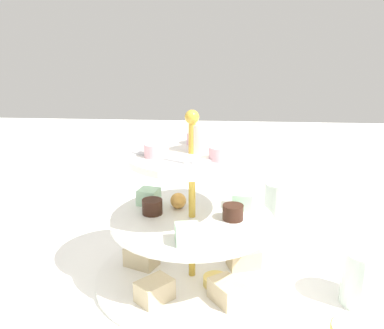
{
  "coord_description": "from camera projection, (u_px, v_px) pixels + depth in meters",
  "views": [
    {
      "loc": [
        0.04,
        -0.61,
        0.37
      ],
      "look_at": [
        0.0,
        0.0,
        0.18
      ],
      "focal_mm": 42.42,
      "sensor_mm": 36.0,
      "label": 1
    }
  ],
  "objects": [
    {
      "name": "butter_knife_left",
      "position": [
        105.0,
        216.0,
        0.92
      ],
      "size": [
        0.13,
        0.13,
        0.0
      ],
      "primitive_type": "cube",
      "rotation": [
        0.0,
        0.0,
        3.91
      ],
      "color": "silver",
      "rests_on": "ground_plane"
    },
    {
      "name": "water_glass_mid_back",
      "position": [
        280.0,
        210.0,
        0.82
      ],
      "size": [
        0.06,
        0.06,
        0.1
      ],
      "primitive_type": "cylinder",
      "color": "silver",
      "rests_on": "ground_plane"
    },
    {
      "name": "tiered_serving_stand",
      "position": [
        192.0,
        233.0,
        0.67
      ],
      "size": [
        0.29,
        0.29,
        0.26
      ],
      "color": "white",
      "rests_on": "ground_plane"
    },
    {
      "name": "water_glass_tall_right",
      "position": [
        17.0,
        285.0,
        0.57
      ],
      "size": [
        0.07,
        0.07,
        0.12
      ],
      "primitive_type": "cylinder",
      "color": "silver",
      "rests_on": "ground_plane"
    },
    {
      "name": "water_glass_short_left",
      "position": [
        365.0,
        278.0,
        0.62
      ],
      "size": [
        0.06,
        0.06,
        0.08
      ],
      "primitive_type": "cylinder",
      "color": "silver",
      "rests_on": "ground_plane"
    },
    {
      "name": "ground_plane",
      "position": [
        192.0,
        280.0,
        0.69
      ],
      "size": [
        2.4,
        2.4,
        0.0
      ],
      "primitive_type": "plane",
      "color": "white"
    }
  ]
}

